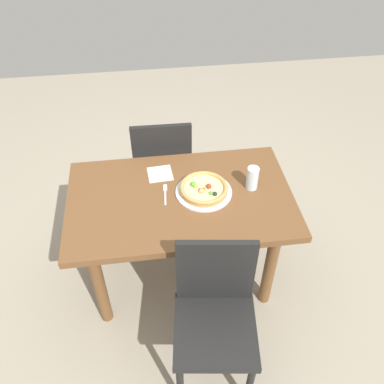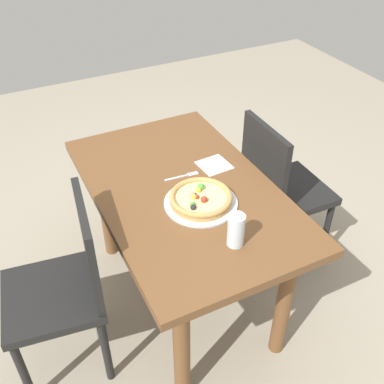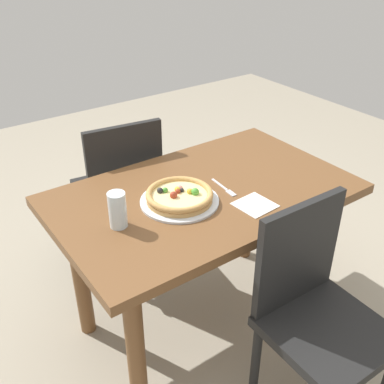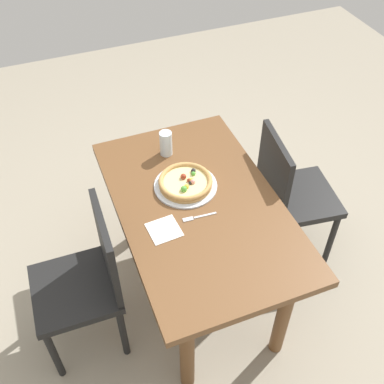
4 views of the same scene
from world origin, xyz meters
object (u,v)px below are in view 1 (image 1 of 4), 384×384
dining_table (181,211)px  pizza (204,189)px  plate (204,192)px  napkin (160,174)px  drinking_glass (252,178)px  chair_near (215,313)px  fork (165,193)px  chair_far (163,164)px

dining_table → pizza: pizza is taller
plate → napkin: plate is taller
napkin → drinking_glass: bearing=-20.2°
pizza → drinking_glass: (0.27, 0.01, 0.04)m
chair_near → fork: 0.70m
chair_far → drinking_glass: bearing=-49.2°
plate → napkin: (-0.23, 0.19, -0.00)m
pizza → napkin: pizza is taller
chair_far → pizza: bearing=-70.0°
chair_far → fork: bearing=-90.5°
dining_table → plate: size_ratio=3.95×
fork → plate: bearing=-92.4°
pizza → drinking_glass: drinking_glass is taller
chair_far → pizza: chair_far is taller
chair_near → plate: bearing=-85.4°
dining_table → plate: (0.13, 0.02, 0.12)m
drinking_glass → pizza: bearing=-178.5°
dining_table → pizza: bearing=7.0°
chair_near → plate: (0.03, 0.61, 0.24)m
chair_near → chair_far: bearing=-74.5°
plate → drinking_glass: 0.28m
pizza → napkin: 0.30m
chair_near → napkin: 0.86m
dining_table → plate: plate is taller
dining_table → pizza: (0.13, 0.02, 0.14)m
plate → dining_table: bearing=-172.8°
chair_far → napkin: (-0.03, -0.39, 0.24)m
pizza → napkin: size_ratio=1.92×
dining_table → napkin: 0.26m
chair_far → plate: (0.20, -0.58, 0.24)m
plate → drinking_glass: bearing=1.4°
pizza → drinking_glass: 0.28m
drinking_glass → napkin: bearing=159.8°
chair_far → napkin: chair_far is taller
dining_table → plate: 0.18m
fork → chair_far: bearing=2.3°
chair_near → drinking_glass: (0.31, 0.62, 0.31)m
chair_near → drinking_glass: 0.76m
drinking_glass → chair_far: bearing=129.4°
fork → drinking_glass: (0.49, -0.02, 0.07)m
chair_near → plate: size_ratio=2.79×
chair_near → napkin: size_ratio=6.27×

